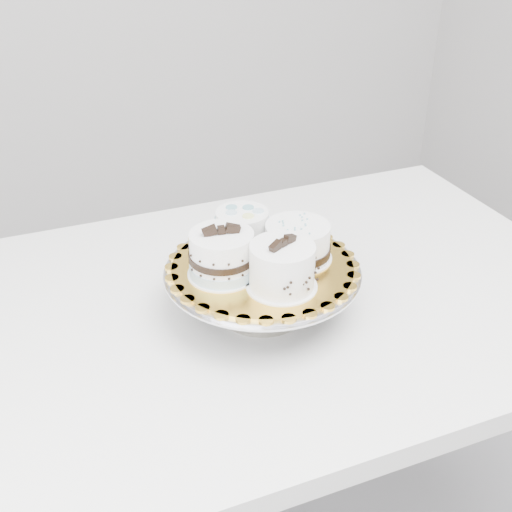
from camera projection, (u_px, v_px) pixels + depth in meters
name	position (u px, v px, depth m)	size (l,w,h in m)	color
table	(270.00, 323.00, 1.28)	(1.36, 0.97, 0.75)	white
cake_stand	(262.00, 281.00, 1.16)	(0.35, 0.35, 0.10)	gray
cake_board	(262.00, 266.00, 1.14)	(0.32, 0.32, 0.00)	gold
cake_swirl	(282.00, 268.00, 1.06)	(0.14, 0.14, 0.10)	white
cake_banded	(222.00, 256.00, 1.10)	(0.13, 0.13, 0.10)	white
cake_dots	(242.00, 229.00, 1.18)	(0.13, 0.13, 0.07)	white
cake_ribbon	(298.00, 243.00, 1.15)	(0.14, 0.14, 0.07)	white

